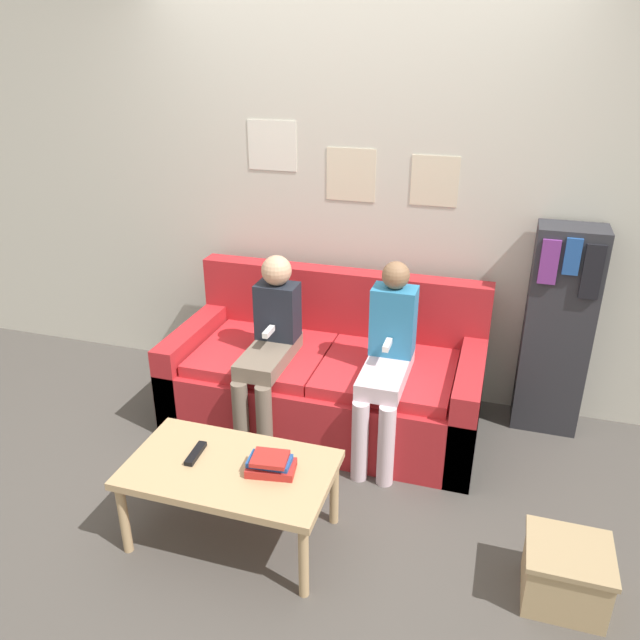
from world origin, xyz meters
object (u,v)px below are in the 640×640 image
person_left (270,341)px  person_right (387,356)px  coffee_table (230,474)px  storage_box (566,574)px  tv_remote (196,453)px  couch (327,378)px  bookshelf (557,331)px

person_left → person_right: (0.68, 0.00, 0.00)m
coffee_table → storage_box: size_ratio=2.70×
tv_remote → coffee_table: bearing=-12.0°
coffee_table → couch: bearing=83.0°
couch → coffee_table: 1.11m
tv_remote → bookshelf: size_ratio=0.14×
couch → bookshelf: size_ratio=1.46×
couch → person_left: person_left is taller
person_right → tv_remote: 1.14m
person_left → bookshelf: size_ratio=0.85×
couch → tv_remote: bearing=-106.5°
coffee_table → bookshelf: bearing=45.5°
person_left → storage_box: 1.87m
tv_remote → bookshelf: (1.60, 1.41, 0.21)m
couch → coffee_table: size_ratio=1.95×
person_left → person_right: person_right is taller
couch → bookshelf: 1.37m
coffee_table → bookshelf: 2.04m
storage_box → coffee_table: bearing=-177.3°
person_right → storage_box: 1.33m
couch → storage_box: couch is taller
person_left → tv_remote: 0.88m
coffee_table → storage_box: coffee_table is taller
person_left → storage_box: size_ratio=3.06×
couch → person_right: bearing=-27.5°
person_left → couch: bearing=37.0°
person_right → bookshelf: (0.88, 0.55, 0.03)m
person_right → tv_remote: (-0.72, -0.86, -0.19)m
bookshelf → tv_remote: bearing=-138.5°
couch → tv_remote: 1.12m
couch → person_left: (-0.28, -0.21, 0.31)m
couch → tv_remote: (-0.32, -1.07, 0.13)m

